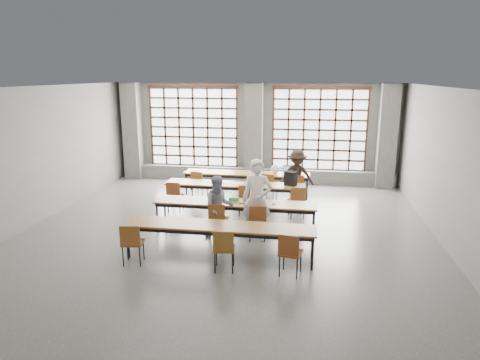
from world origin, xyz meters
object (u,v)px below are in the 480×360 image
(backpack, at_px, (291,178))
(chair_near_right, at_px, (290,250))
(desk_row_b, at_px, (234,186))
(chair_mid_left, at_px, (174,193))
(chair_back_left, at_px, (199,182))
(chair_near_left, at_px, (132,240))
(chair_near_mid, at_px, (224,246))
(phone, at_px, (242,203))
(chair_front_left, at_px, (218,217))
(chair_mid_right, at_px, (297,199))
(mouse, at_px, (274,203))
(desk_row_a, at_px, (247,175))
(student_back, at_px, (297,176))
(laptop_back, at_px, (289,172))
(chair_back_right, at_px, (297,186))
(red_pouch, at_px, (133,240))
(chair_mid_centre, at_px, (246,197))
(desk_row_c, at_px, (235,205))
(laptop_front, at_px, (258,199))
(plastic_bag, at_px, (275,169))
(chair_front_right, at_px, (257,219))
(desk_row_d, at_px, (220,228))
(green_box, at_px, (234,199))
(chair_back_mid, at_px, (269,184))
(student_male, at_px, (257,200))
(student_female, at_px, (219,207))

(backpack, bearing_deg, chair_near_right, -63.41)
(desk_row_b, bearing_deg, chair_mid_left, -158.53)
(chair_back_left, distance_m, chair_near_left, 4.90)
(chair_near_mid, height_order, phone, chair_near_mid)
(chair_back_left, height_order, chair_front_left, same)
(chair_mid_right, relative_size, mouse, 8.98)
(chair_near_right, distance_m, phone, 2.56)
(desk_row_a, distance_m, mouse, 3.43)
(student_back, distance_m, laptop_back, 0.66)
(chair_back_left, relative_size, chair_back_right, 1.00)
(desk_row_b, distance_m, red_pouch, 4.28)
(chair_mid_centre, height_order, backpack, backpack)
(phone, bearing_deg, laptop_back, 74.16)
(desk_row_c, bearing_deg, laptop_front, 11.18)
(chair_near_right, bearing_deg, desk_row_a, 106.54)
(chair_mid_centre, bearing_deg, chair_front_left, -102.03)
(chair_back_left, bearing_deg, phone, -56.40)
(plastic_bag, bearing_deg, chair_near_right, -82.42)
(phone, bearing_deg, chair_front_right, -50.19)
(chair_mid_centre, relative_size, red_pouch, 4.40)
(desk_row_d, bearing_deg, desk_row_a, 91.83)
(chair_back_right, relative_size, phone, 6.77)
(green_box, bearing_deg, chair_front_right, -46.57)
(chair_front_left, distance_m, chair_front_right, 0.92)
(desk_row_c, xyz_separation_m, chair_near_left, (-1.72, -2.31, -0.13))
(chair_mid_left, distance_m, chair_near_left, 3.49)
(desk_row_d, height_order, chair_back_mid, chair_back_mid)
(chair_mid_right, bearing_deg, desk_row_b, 160.97)
(chair_front_right, relative_size, student_male, 0.46)
(red_pouch, bearing_deg, chair_back_left, 88.53)
(chair_back_mid, bearing_deg, backpack, -47.57)
(desk_row_c, bearing_deg, chair_near_mid, -85.57)
(chair_front_right, distance_m, backpack, 2.59)
(chair_mid_left, bearing_deg, backpack, 11.99)
(student_female, bearing_deg, chair_near_left, -146.52)
(laptop_back, bearing_deg, phone, -105.84)
(chair_near_right, bearing_deg, desk_row_d, 157.09)
(desk_row_b, xyz_separation_m, desk_row_c, (0.33, -1.80, 0.00))
(desk_row_d, xyz_separation_m, chair_near_left, (-1.69, -0.63, -0.13))
(chair_mid_centre, distance_m, chair_front_left, 1.85)
(desk_row_b, relative_size, chair_near_right, 4.55)
(chair_back_left, xyz_separation_m, chair_back_mid, (2.20, 0.00, 0.00))
(chair_near_left, distance_m, plastic_bag, 6.09)
(chair_back_left, xyz_separation_m, laptop_back, (2.76, 0.74, 0.25))
(chair_mid_right, height_order, student_female, student_female)
(desk_row_a, bearing_deg, chair_near_left, -105.48)
(chair_near_right, height_order, student_male, student_male)
(chair_mid_centre, bearing_deg, laptop_front, -66.10)
(desk_row_a, bearing_deg, chair_back_right, -21.33)
(phone, bearing_deg, chair_back_right, 65.18)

